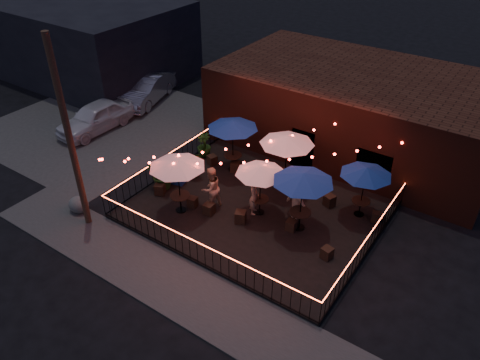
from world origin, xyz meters
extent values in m
plane|color=black|center=(0.00, 0.00, 0.00)|extent=(110.00, 110.00, 0.00)
cube|color=black|center=(0.00, 2.00, 0.07)|extent=(10.00, 8.00, 0.15)
cube|color=#3B3836|center=(0.00, -3.25, 0.03)|extent=(18.00, 2.50, 0.05)
cube|color=#3B3836|center=(-12.00, 4.00, 0.01)|extent=(11.00, 12.00, 0.02)
cube|color=#39190F|center=(1.00, 10.00, 2.00)|extent=(14.00, 8.00, 4.00)
cube|color=black|center=(0.00, 6.12, 1.10)|extent=(1.20, 0.24, 2.20)
cube|color=black|center=(3.50, 6.12, 1.60)|extent=(1.60, 0.24, 1.20)
cube|color=black|center=(-18.00, 9.00, 2.50)|extent=(12.00, 9.00, 5.00)
cylinder|color=#3E2519|center=(-5.40, -2.60, 4.00)|extent=(0.26, 0.26, 8.00)
cube|color=black|center=(0.00, -2.00, 0.23)|extent=(10.00, 0.04, 0.04)
cube|color=black|center=(0.00, -2.00, 1.15)|extent=(10.00, 0.04, 0.04)
cube|color=#F64923|center=(0.00, -2.00, 1.18)|extent=(10.00, 0.03, 0.02)
cube|color=black|center=(-5.00, 2.00, 0.23)|extent=(0.04, 8.00, 0.04)
cube|color=black|center=(-5.00, 2.00, 1.15)|extent=(0.04, 8.00, 0.04)
cube|color=#F64923|center=(-5.00, 2.00, 1.18)|extent=(0.03, 8.00, 0.02)
cube|color=black|center=(5.00, 2.00, 0.23)|extent=(0.04, 8.00, 0.04)
cube|color=black|center=(5.00, 2.00, 1.15)|extent=(0.04, 8.00, 0.04)
cube|color=#F64923|center=(5.00, 2.00, 1.18)|extent=(0.03, 8.00, 0.02)
cylinder|color=black|center=(-2.61, 0.10, 0.17)|extent=(0.47, 0.47, 0.03)
cylinder|color=black|center=(-2.61, 0.10, 0.54)|extent=(0.06, 0.06, 0.77)
cylinder|color=black|center=(-2.61, 0.10, 0.94)|extent=(0.85, 0.85, 0.04)
cylinder|color=black|center=(-2.61, 0.10, 1.43)|extent=(0.05, 0.05, 2.55)
cone|color=silver|center=(-2.61, 0.10, 2.54)|extent=(2.91, 2.91, 0.37)
cylinder|color=black|center=(-2.65, 4.03, 0.17)|extent=(0.48, 0.48, 0.03)
cylinder|color=black|center=(-2.65, 4.03, 0.55)|extent=(0.07, 0.07, 0.78)
cylinder|color=black|center=(-2.65, 4.03, 0.95)|extent=(0.87, 0.87, 0.04)
cylinder|color=black|center=(-2.65, 4.03, 1.45)|extent=(0.05, 0.05, 2.61)
cone|color=navy|center=(-2.65, 4.03, 2.60)|extent=(3.04, 3.04, 0.38)
cylinder|color=black|center=(0.25, 1.88, 0.16)|extent=(0.42, 0.42, 0.03)
cylinder|color=black|center=(0.25, 1.88, 0.50)|extent=(0.06, 0.06, 0.69)
cylinder|color=black|center=(0.25, 1.88, 0.86)|extent=(0.77, 0.77, 0.04)
cylinder|color=black|center=(0.25, 1.88, 1.30)|extent=(0.04, 0.04, 2.30)
cone|color=silver|center=(0.25, 1.88, 2.30)|extent=(2.17, 2.17, 0.34)
cylinder|color=black|center=(0.16, 4.13, 0.17)|extent=(0.48, 0.48, 0.03)
cylinder|color=black|center=(0.16, 4.13, 0.56)|extent=(0.07, 0.07, 0.79)
cylinder|color=black|center=(0.16, 4.13, 0.97)|extent=(0.88, 0.88, 0.04)
cylinder|color=black|center=(0.16, 4.13, 1.47)|extent=(0.05, 0.05, 2.64)
cone|color=silver|center=(0.16, 4.13, 2.63)|extent=(3.08, 3.08, 0.39)
cylinder|color=black|center=(2.13, 1.93, 0.17)|extent=(0.48, 0.48, 0.03)
cylinder|color=black|center=(2.13, 1.93, 0.56)|extent=(0.07, 0.07, 0.79)
cylinder|color=black|center=(2.13, 1.93, 0.96)|extent=(0.88, 0.88, 0.04)
cylinder|color=black|center=(2.13, 1.93, 1.47)|extent=(0.05, 0.05, 2.63)
cone|color=navy|center=(2.13, 1.93, 2.62)|extent=(2.69, 2.69, 0.38)
cylinder|color=black|center=(3.80, 4.16, 0.16)|extent=(0.42, 0.42, 0.03)
cylinder|color=black|center=(3.80, 4.16, 0.51)|extent=(0.06, 0.06, 0.69)
cylinder|color=black|center=(3.80, 4.16, 0.86)|extent=(0.77, 0.77, 0.04)
cylinder|color=black|center=(3.80, 4.16, 1.31)|extent=(0.04, 0.04, 2.31)
cone|color=navy|center=(3.80, 4.16, 2.32)|extent=(2.28, 2.28, 0.34)
cube|color=black|center=(-4.19, 0.51, 0.40)|extent=(0.56, 0.56, 0.50)
cube|color=black|center=(-2.38, 0.61, 0.37)|extent=(0.44, 0.44, 0.45)
cube|color=black|center=(-3.78, 3.84, 0.39)|extent=(0.51, 0.51, 0.48)
cube|color=black|center=(-2.47, 3.96, 0.41)|extent=(0.57, 0.57, 0.51)
cube|color=black|center=(-1.48, 0.61, 0.39)|extent=(0.44, 0.44, 0.49)
cube|color=black|center=(-0.07, 0.90, 0.40)|extent=(0.56, 0.56, 0.51)
cube|color=black|center=(-0.93, 3.68, 0.36)|extent=(0.39, 0.39, 0.42)
cube|color=black|center=(0.75, 3.98, 0.41)|extent=(0.51, 0.51, 0.51)
cube|color=black|center=(1.92, 1.64, 0.38)|extent=(0.42, 0.42, 0.46)
cube|color=black|center=(3.82, 0.98, 0.38)|extent=(0.46, 0.46, 0.45)
cube|color=black|center=(2.47, 4.04, 0.40)|extent=(0.53, 0.53, 0.49)
cube|color=black|center=(4.55, 4.13, 0.36)|extent=(0.44, 0.44, 0.42)
imported|color=tan|center=(0.04, 1.74, 0.97)|extent=(0.59, 0.70, 1.63)
imported|color=#D4AB93|center=(-1.68, 1.05, 1.13)|extent=(0.93, 1.09, 1.95)
imported|color=beige|center=(1.70, 2.47, 1.01)|extent=(1.21, 0.83, 1.73)
imported|color=#0F3E0B|center=(-4.33, 0.97, 0.88)|extent=(1.37, 1.20, 1.47)
imported|color=#173811|center=(-3.77, 2.49, 0.83)|extent=(0.85, 0.74, 1.37)
imported|color=#14340D|center=(-4.60, 4.25, 0.78)|extent=(0.80, 0.80, 1.26)
cube|color=#1940A7|center=(-4.11, 1.62, 0.58)|extent=(0.73, 0.58, 0.86)
cube|color=silver|center=(-4.11, 1.62, 1.03)|extent=(0.78, 0.63, 0.05)
ellipsoid|color=#4B4A46|center=(-6.31, -2.31, 0.36)|extent=(0.98, 0.86, 0.71)
imported|color=silver|center=(-11.54, 3.26, 0.79)|extent=(1.92, 4.65, 1.58)
imported|color=#A7A7AF|center=(-11.86, 7.69, 0.82)|extent=(3.01, 5.24, 1.63)
camera|label=1|loc=(8.51, -11.61, 12.46)|focal=35.00mm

